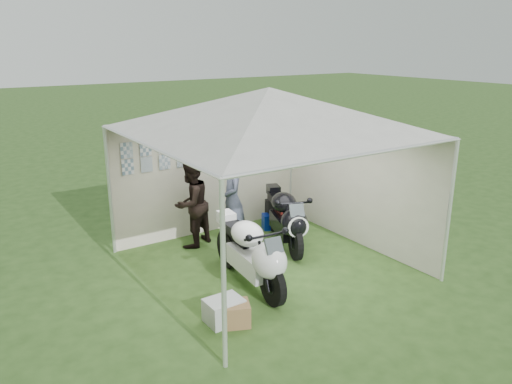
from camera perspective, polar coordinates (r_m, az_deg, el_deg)
ground at (r=8.63m, az=1.36°, el=-8.38°), size 80.00×80.00×0.00m
canopy_tent at (r=7.91m, az=1.35°, el=8.84°), size 5.66×5.66×3.00m
motorcycle_white at (r=7.68m, az=-0.43°, el=-6.89°), size 0.60×2.13×1.05m
motorcycle_black at (r=9.21m, az=3.46°, el=-2.90°), size 0.99×1.98×1.02m
paddock_stand at (r=10.21m, az=1.93°, el=-3.36°), size 0.48×0.39×0.31m
person_dark_jacket at (r=9.23m, az=-7.40°, el=-1.32°), size 0.99×0.90×1.65m
person_blue_jacket at (r=9.17m, az=-2.68°, el=-0.90°), size 0.63×0.75×1.77m
equipment_box at (r=10.31m, az=2.82°, el=-2.46°), size 0.65×0.58×0.55m
crate_0 at (r=6.98m, az=-3.67°, el=-13.36°), size 0.50×0.39×0.33m
crate_1 at (r=6.93m, az=-2.23°, el=-13.71°), size 0.45×0.45×0.31m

